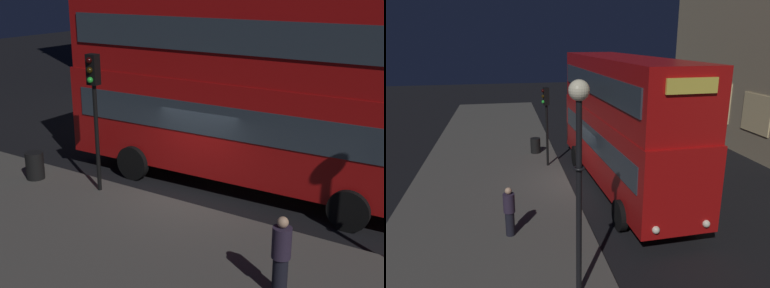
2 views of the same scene
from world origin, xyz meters
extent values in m
plane|color=black|center=(0.00, 0.00, 0.00)|extent=(80.00, 80.00, 0.00)
cube|color=#4C4944|center=(0.00, -4.15, 0.06)|extent=(44.00, 7.01, 0.12)
cube|color=#F9E09E|center=(-8.53, 9.76, 2.58)|extent=(2.22, 0.06, 2.02)
cube|color=#F9E09E|center=(-5.05, 9.76, 2.63)|extent=(2.22, 0.06, 2.43)
cube|color=#F9E09E|center=(-1.58, 9.76, 2.55)|extent=(2.22, 0.06, 2.06)
cube|color=#B20F0F|center=(0.60, 1.57, 1.95)|extent=(11.09, 2.94, 2.81)
cube|color=#B20F0F|center=(0.60, 1.57, 4.52)|extent=(10.86, 2.88, 2.33)
cube|color=#2D3842|center=(0.60, 1.57, 2.30)|extent=(10.21, 2.97, 0.90)
cube|color=#2D3842|center=(0.60, 1.57, 4.63)|extent=(10.21, 2.97, 0.90)
cylinder|color=black|center=(4.30, 3.04, 0.54)|extent=(1.09, 0.27, 1.08)
cylinder|color=black|center=(4.38, 0.35, 0.54)|extent=(1.09, 0.27, 1.08)
cylinder|color=black|center=(-2.47, 2.82, 0.54)|extent=(1.09, 0.27, 1.08)
cylinder|color=black|center=(-2.39, 0.13, 0.54)|extent=(1.09, 0.27, 1.08)
cylinder|color=black|center=(-2.46, -1.31, 1.69)|extent=(0.12, 0.12, 3.14)
cube|color=black|center=(-2.46, -1.31, 3.69)|extent=(0.34, 0.28, 0.85)
sphere|color=black|center=(-2.45, -1.46, 3.96)|extent=(0.17, 0.17, 0.17)
sphere|color=black|center=(-2.45, -1.46, 3.69)|extent=(0.17, 0.17, 0.17)
sphere|color=green|center=(-2.45, -1.46, 3.42)|extent=(0.17, 0.17, 0.17)
cylinder|color=black|center=(4.20, -3.36, 0.54)|extent=(0.30, 0.30, 0.84)
cylinder|color=#2D2338|center=(4.20, -3.36, 1.27)|extent=(0.38, 0.38, 0.63)
sphere|color=tan|center=(4.20, -3.36, 1.70)|extent=(0.22, 0.22, 0.22)
cylinder|color=black|center=(-4.76, -1.73, 0.55)|extent=(0.56, 0.56, 0.85)
camera|label=1|loc=(7.69, -11.75, 6.08)|focal=48.91mm
camera|label=2|loc=(15.30, -3.32, 6.41)|focal=34.28mm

